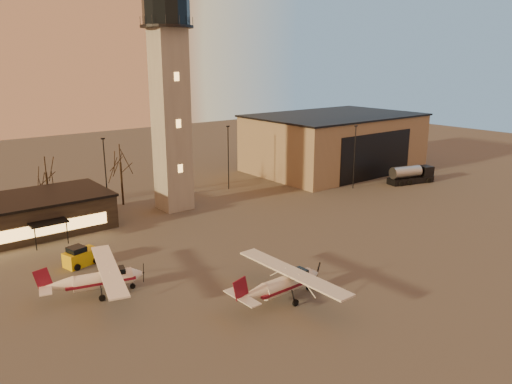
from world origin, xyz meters
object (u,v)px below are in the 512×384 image
cessna_front (288,286)px  fuel_truck (411,176)px  hangar (334,142)px  service_cart (80,258)px  cessna_rear (105,282)px  control_tower (170,89)px

cessna_front → fuel_truck: cessna_front is taller
hangar → service_cart: (-53.27, -15.72, -4.37)m
cessna_front → service_cart: (-11.72, 18.40, -0.41)m
cessna_rear → service_cart: 7.73m
hangar → cessna_front: (-41.55, -34.12, -3.96)m
cessna_front → service_cart: cessna_front is taller
cessna_front → fuel_truck: (43.83, 18.60, -0.02)m
control_tower → cessna_front: bearing=-100.4°
control_tower → hangar: (36.00, 3.98, -11.17)m
hangar → fuel_truck: (2.29, -15.52, -3.97)m
control_tower → hangar: bearing=6.3°
hangar → service_cart: hangar is taller
fuel_truck → cessna_rear: bearing=-157.3°
control_tower → cessna_front: size_ratio=2.57×
hangar → cessna_front: size_ratio=2.41×
control_tower → fuel_truck: bearing=-16.8°
control_tower → cessna_rear: bearing=-132.4°
hangar → fuel_truck: hangar is taller
cessna_front → service_cart: bearing=121.2°
fuel_truck → service_cart: fuel_truck is taller
cessna_front → cessna_rear: bearing=137.5°
control_tower → cessna_front: 34.18m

